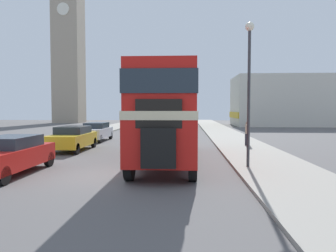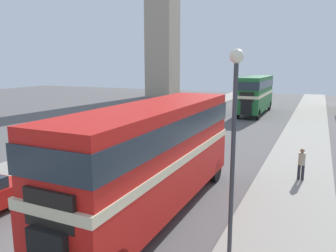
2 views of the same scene
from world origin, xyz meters
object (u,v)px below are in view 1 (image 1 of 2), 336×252
Objects in this scene: double_decker_bus at (168,109)px; pedestrian_walking at (247,132)px; car_parked_mid at (72,138)px; street_lamp at (249,73)px; car_parked_near at (9,155)px; bus_distant at (170,108)px; church_tower at (68,27)px; car_parked_far at (96,131)px.

double_decker_bus is 6.98× the size of pedestrian_walking.
car_parked_mid is 0.73× the size of street_lamp.
pedestrian_walking reaches higher than car_parked_near.
car_parked_near is (-5.85, -3.54, -1.74)m from double_decker_bus.
bus_distant reaches higher than car_parked_near.
church_tower is (-20.23, 42.61, 14.64)m from double_decker_bus.
car_parked_far is at bearing 91.73° from car_parked_mid.
bus_distant is at bearing -38.44° from church_tower.
car_parked_near is 12.93m from car_parked_far.
bus_distant is at bearing 105.67° from pedestrian_walking.
street_lamp is 0.17× the size of church_tower.
double_decker_bus is 4.24m from street_lamp.
church_tower is (-14.13, 33.22, 16.39)m from car_parked_far.
double_decker_bus is 1.85× the size of street_lamp.
pedestrian_walking is 47.28m from church_tower.
bus_distant is at bearing 92.52° from double_decker_bus.
car_parked_near is 9.90m from street_lamp.
double_decker_bus is at bearing -56.98° from car_parked_far.
double_decker_bus is at bearing -87.48° from bus_distant.
bus_distant is 24.44m from car_parked_mid.
car_parked_mid is 0.13× the size of church_tower.
double_decker_bus is at bearing -64.60° from church_tower.
street_lamp reaches higher than car_parked_mid.
pedestrian_walking is (10.95, -3.47, 0.25)m from car_parked_far.
bus_distant reaches higher than car_parked_far.
car_parked_near is 0.76× the size of street_lamp.
pedestrian_walking is (10.77, 2.33, 0.24)m from car_parked_mid.
pedestrian_walking is (6.06, -21.59, -1.55)m from bus_distant.
car_parked_mid reaches higher than car_parked_far.
car_parked_near is 2.87× the size of pedestrian_walking.
double_decker_bus is 2.44× the size of car_parked_near.
car_parked_far is at bearing -66.95° from church_tower.
pedestrian_walking reaches higher than car_parked_far.
street_lamp is (-1.44, -7.98, 2.96)m from pedestrian_walking.
car_parked_mid is 5.80m from car_parked_far.
car_parked_far is (-6.10, 9.38, -1.75)m from double_decker_bus.
car_parked_far is 15.22m from street_lamp.
bus_distant is 2.29× the size of car_parked_near.
car_parked_far is at bearing -105.11° from bus_distant.
car_parked_near is 14.28m from pedestrian_walking.
double_decker_bus is at bearing -129.33° from pedestrian_walking.
bus_distant is 29.95m from street_lamp.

